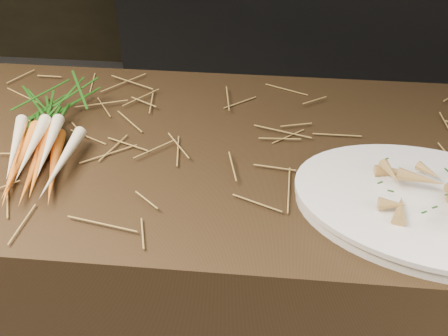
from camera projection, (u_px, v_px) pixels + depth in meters
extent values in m
cube|color=black|center=(194.00, 290.00, 1.46)|extent=(2.40, 0.70, 0.90)
cube|color=black|center=(301.00, 29.00, 2.97)|extent=(1.80, 0.60, 0.80)
cone|color=#D16612|center=(14.00, 168.00, 1.11)|extent=(0.08, 0.24, 0.03)
cone|color=#D16612|center=(34.00, 167.00, 1.11)|extent=(0.06, 0.24, 0.03)
cone|color=#D16612|center=(54.00, 167.00, 1.11)|extent=(0.09, 0.24, 0.03)
cone|color=#D16612|center=(21.00, 160.00, 1.09)|extent=(0.06, 0.24, 0.03)
cone|color=#D16612|center=(40.00, 159.00, 1.09)|extent=(0.08, 0.24, 0.03)
cone|color=beige|center=(15.00, 147.00, 1.09)|extent=(0.09, 0.22, 0.04)
cone|color=beige|center=(31.00, 148.00, 1.09)|extent=(0.05, 0.23, 0.03)
cone|color=beige|center=(48.00, 146.00, 1.10)|extent=(0.06, 0.23, 0.04)
cone|color=beige|center=(61.00, 163.00, 1.09)|extent=(0.03, 0.22, 0.03)
ellipsoid|color=#1B5912|center=(52.00, 103.00, 1.26)|extent=(0.18, 0.23, 0.08)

